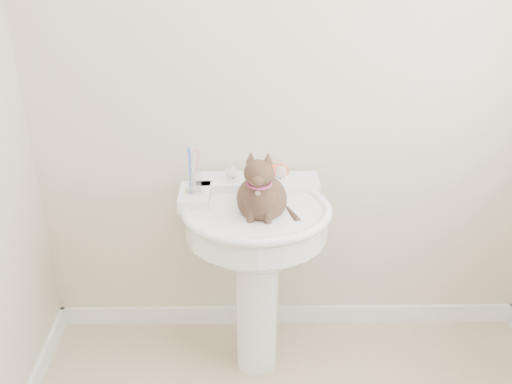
{
  "coord_description": "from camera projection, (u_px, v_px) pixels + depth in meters",
  "views": [
    {
      "loc": [
        -0.18,
        -1.23,
        1.9
      ],
      "look_at": [
        -0.16,
        0.79,
        0.87
      ],
      "focal_mm": 42.0,
      "sensor_mm": 36.0,
      "label": 1
    }
  ],
  "objects": [
    {
      "name": "cat",
      "position": [
        262.0,
        195.0,
        2.25
      ],
      "size": [
        0.21,
        0.27,
        0.39
      ],
      "rotation": [
        0.0,
        0.0,
        -0.13
      ],
      "color": "#4C3625",
      "rests_on": "pedestal_sink"
    },
    {
      "name": "faucet",
      "position": [
        256.0,
        174.0,
        2.42
      ],
      "size": [
        0.28,
        0.12,
        0.14
      ],
      "color": "silver",
      "rests_on": "pedestal_sink"
    },
    {
      "name": "baseboard_back",
      "position": [
        288.0,
        314.0,
        2.91
      ],
      "size": [
        2.2,
        0.02,
        0.09
      ],
      "primitive_type": "cube",
      "color": "white",
      "rests_on": "floor"
    },
    {
      "name": "toothbrush_cup",
      "position": [
        194.0,
        181.0,
        2.34
      ],
      "size": [
        0.07,
        0.07,
        0.19
      ],
      "rotation": [
        0.0,
        0.0,
        0.26
      ],
      "color": "silver",
      "rests_on": "pedestal_sink"
    },
    {
      "name": "wall_back",
      "position": [
        295.0,
        71.0,
        2.37
      ],
      "size": [
        2.2,
        0.0,
        2.5
      ],
      "primitive_type": null,
      "color": "beige",
      "rests_on": "ground"
    },
    {
      "name": "pedestal_sink",
      "position": [
        256.0,
        239.0,
        2.38
      ],
      "size": [
        0.6,
        0.59,
        0.83
      ],
      "color": "white",
      "rests_on": "floor"
    },
    {
      "name": "soap_bar",
      "position": [
        276.0,
        170.0,
        2.51
      ],
      "size": [
        0.1,
        0.08,
        0.03
      ],
      "primitive_type": "cube",
      "rotation": [
        0.0,
        0.0,
        0.27
      ],
      "color": "#EF5E33",
      "rests_on": "pedestal_sink"
    }
  ]
}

